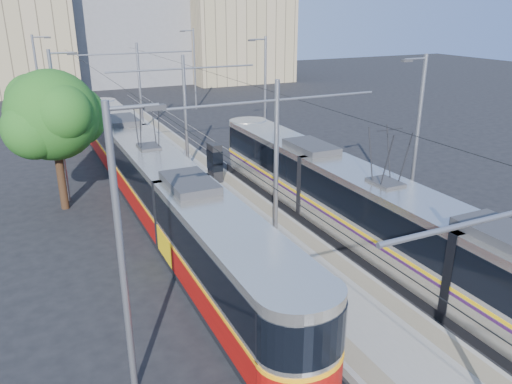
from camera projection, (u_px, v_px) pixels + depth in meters
ground at (397, 356)px, 15.13m from camera, size 160.00×160.00×0.00m
platform at (204, 184)px, 29.46m from camera, size 4.00×50.00×0.30m
tactile_strip_left at (181, 185)px, 28.81m from camera, size 0.70×50.00×0.01m
tactile_strip_right at (227, 178)px, 29.99m from camera, size 0.70×50.00×0.01m
rails at (204, 186)px, 29.50m from camera, size 8.71×70.00×0.03m
tram_left at (151, 177)px, 25.72m from camera, size 2.43×32.29×5.50m
tram_right at (382, 216)px, 20.52m from camera, size 2.43×28.40×5.50m
catenary at (220, 120)px, 25.53m from camera, size 9.20×70.00×7.00m
street_lamps at (180, 105)px, 31.44m from camera, size 15.18×38.22×8.00m
shelter at (215, 162)px, 29.11m from camera, size 0.64×1.03×2.26m
tree at (59, 116)px, 24.87m from camera, size 4.95×4.57×7.19m
building_centre at (126, 19)px, 68.74m from camera, size 18.36×14.28×16.97m
building_right at (237, 36)px, 70.16m from camera, size 14.28×10.20×12.26m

